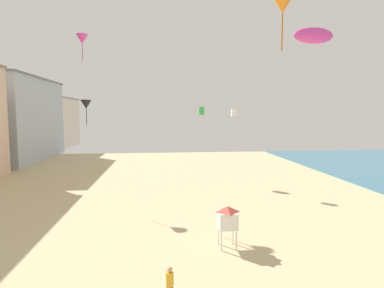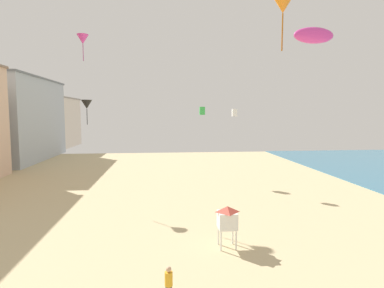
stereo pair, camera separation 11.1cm
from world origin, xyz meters
name	(u,v)px [view 1 (the left image)]	position (x,y,z in m)	size (l,w,h in m)	color
boardwalk_hotel_far	(39,122)	(-26.98, 73.73, 6.02)	(14.82, 17.73, 12.02)	silver
kite_flyer	(170,283)	(2.44, 7.31, 0.92)	(0.34, 0.34, 1.64)	#383D4C
lifeguard_stand	(227,218)	(6.07, 12.68, 1.84)	(1.10, 1.10, 2.55)	white
kite_green_box	(201,111)	(7.09, 32.88, 8.43)	(0.62, 0.62, 0.98)	green
kite_white_box	(234,113)	(9.99, 28.09, 8.18)	(0.50, 0.50, 0.79)	white
kite_black_delta	(86,104)	(-4.60, 24.16, 8.91)	(0.98, 0.98, 2.24)	black
kite_orange_delta	(283,3)	(10.44, 15.97, 15.55)	(1.72, 1.72, 3.90)	orange
kite_magenta_delta	(82,39)	(-5.22, 26.09, 15.11)	(1.09, 1.09, 2.47)	#DB3D9E
kite_magenta_parafoil	(313,36)	(11.77, 14.12, 12.98)	(2.59, 0.72, 1.01)	#DB3D9E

